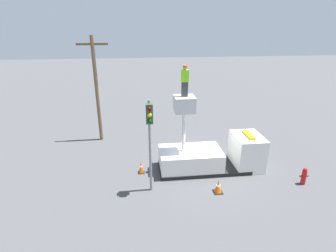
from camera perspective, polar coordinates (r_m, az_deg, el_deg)
The scene contains 8 objects.
ground_plane at distance 17.11m, azimuth 7.67°, elevation -9.17°, with size 120.00×120.00×0.00m, color #4C4C4F.
bucket_truck at distance 16.78m, azimuth 9.40°, elevation -6.27°, with size 6.44×2.32×4.79m.
worker at distance 14.79m, azimuth 3.68°, elevation 9.74°, with size 0.40×0.26×1.75m.
traffic_light_pole at distance 13.19m, azimuth -4.00°, elevation -0.81°, with size 0.34×0.57×5.18m.
fire_hydrant at distance 17.11m, azimuth 27.48°, elevation -9.66°, with size 0.51×0.27×1.05m.
traffic_cone_rear at distance 16.45m, azimuth -5.87°, elevation -8.97°, with size 0.40×0.40×0.76m.
traffic_cone_curbside at distance 14.90m, azimuth 10.87°, elevation -12.81°, with size 0.51×0.51×0.76m.
utility_pole at distance 20.40m, azimuth -15.32°, elevation 8.25°, with size 2.20×0.26×7.93m.
Camera 1 is at (-3.94, -14.25, 8.62)m, focal length 28.00 mm.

